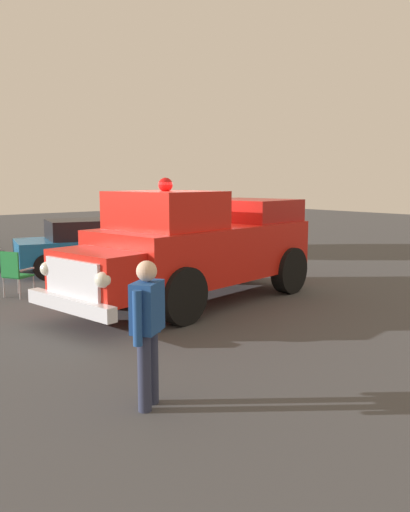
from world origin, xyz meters
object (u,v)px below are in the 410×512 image
at_px(vintage_fire_truck, 198,245).
at_px(spectator_standing, 147,324).
at_px(classic_hot_rod, 96,245).
at_px(lawn_chair_by_car, 14,271).

relative_size(vintage_fire_truck, spectator_standing, 3.71).
distance_m(vintage_fire_truck, classic_hot_rod, 4.76).
bearing_deg(classic_hot_rod, vintage_fire_truck, -91.83).
xyz_separation_m(classic_hot_rod, spectator_standing, (-3.85, -8.45, 0.22)).
xyz_separation_m(vintage_fire_truck, lawn_chair_by_car, (-2.85, 2.82, -0.61)).
height_order(lawn_chair_by_car, spectator_standing, spectator_standing).
xyz_separation_m(lawn_chair_by_car, spectator_standing, (-0.85, -6.54, 0.37)).
bearing_deg(spectator_standing, classic_hot_rod, 65.50).
bearing_deg(vintage_fire_truck, spectator_standing, -134.84).
distance_m(lawn_chair_by_car, spectator_standing, 6.61).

